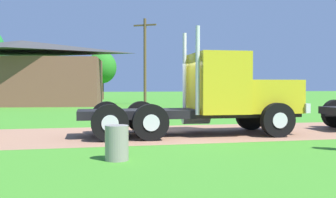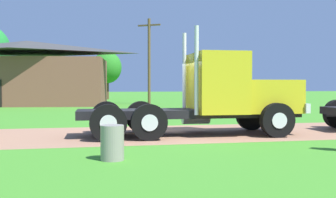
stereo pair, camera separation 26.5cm
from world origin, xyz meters
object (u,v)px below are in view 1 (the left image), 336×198
(truck_foreground_white, at_px, (219,96))
(steel_barrel, at_px, (117,143))
(utility_pole_near, at_px, (145,59))
(shed_building, at_px, (22,74))

(truck_foreground_white, height_order, steel_barrel, truck_foreground_white)
(utility_pole_near, bearing_deg, truck_foreground_white, -92.48)
(truck_foreground_white, height_order, utility_pole_near, utility_pole_near)
(shed_building, distance_m, utility_pole_near, 10.81)
(truck_foreground_white, xyz_separation_m, shed_building, (-9.73, 22.92, 1.38))
(steel_barrel, distance_m, utility_pole_near, 27.45)
(steel_barrel, bearing_deg, shed_building, 102.11)
(truck_foreground_white, bearing_deg, utility_pole_near, 87.52)
(truck_foreground_white, distance_m, shed_building, 24.93)
(truck_foreground_white, xyz_separation_m, steel_barrel, (-3.93, -4.09, -0.93))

